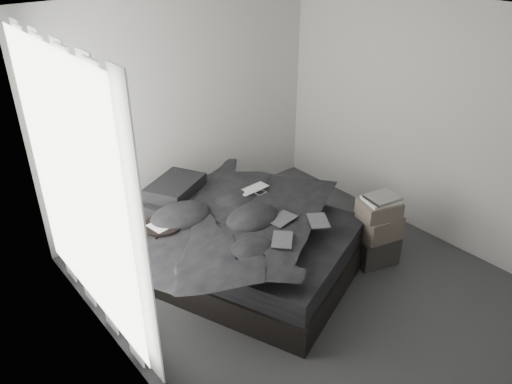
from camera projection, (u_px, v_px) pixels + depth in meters
floor at (307, 287)px, 4.99m from camera, size 3.60×4.20×0.01m
ceiling at (324, 16)px, 3.74m from camera, size 3.60×4.20×0.01m
wall_back at (185, 109)px, 5.79m from camera, size 3.60×0.01×2.60m
wall_left at (125, 246)px, 3.37m from camera, size 0.01×4.20×2.60m
wall_right at (432, 124)px, 5.37m from camera, size 0.01×4.20×2.60m
window_left at (75, 189)px, 3.96m from camera, size 0.02×2.00×2.30m
curtain_left at (83, 195)px, 4.02m from camera, size 0.06×2.12×2.48m
bed at (242, 256)px, 5.20m from camera, size 2.34×2.63×0.30m
mattress at (242, 235)px, 5.07m from camera, size 2.25×2.55×0.23m
duvet at (246, 216)px, 4.93m from camera, size 2.18×2.32×0.25m
pillow_lower at (171, 201)px, 5.30m from camera, size 0.77×0.65×0.15m
pillow_upper at (175, 187)px, 5.28m from camera, size 0.74×0.66×0.14m
laptop at (256, 185)px, 5.22m from camera, size 0.36×0.25×0.03m
comic_a at (283, 232)px, 4.44m from camera, size 0.32×0.32×0.01m
comic_b at (282, 211)px, 4.75m from camera, size 0.30×0.22×0.01m
comic_c at (319, 212)px, 4.72m from camera, size 0.30×0.33×0.01m
side_stand at (166, 255)px, 4.87m from camera, size 0.40×0.40×0.71m
papers at (164, 224)px, 4.70m from camera, size 0.30×0.23×0.01m
floor_books at (152, 279)px, 4.99m from camera, size 0.17×0.22×0.14m
box_lower at (374, 248)px, 5.31m from camera, size 0.51×0.45×0.32m
box_mid at (379, 226)px, 5.17m from camera, size 0.47×0.40×0.24m
box_upper at (379, 209)px, 5.07m from camera, size 0.47×0.42×0.17m
art_book_white at (381, 200)px, 5.03m from camera, size 0.39×0.35×0.03m
art_book_snake at (383, 197)px, 5.01m from camera, size 0.36×0.31×0.03m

